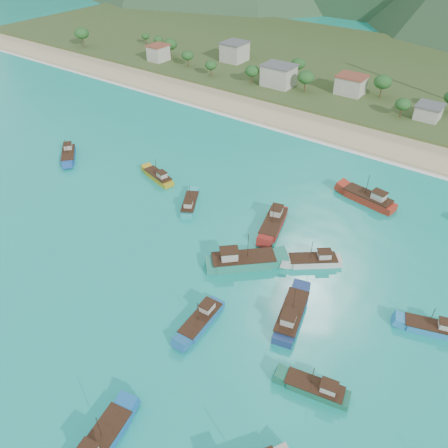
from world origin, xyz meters
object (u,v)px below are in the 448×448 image
Objects in this scene: boat_7 at (314,261)px; boat_17 at (69,155)px; boat_20 at (291,316)px; boat_12 at (368,199)px; boat_14 at (432,328)px; boat_0 at (242,261)px; boat_11 at (99,446)px; boat_23 at (273,224)px; boat_3 at (158,177)px; boat_18 at (190,205)px; boat_9 at (201,320)px; boat_6 at (315,389)px.

boat_7 is 73.32m from boat_17.
boat_7 is at bearing 88.11° from boat_20.
boat_12 reaches higher than boat_7.
boat_17 is (-96.35, 3.95, 0.12)m from boat_14.
boat_0 is 1.29× the size of boat_14.
boat_11 is 54.08m from boat_23.
boat_11 is 82.53m from boat_17.
boat_11 is at bearing 133.88° from boat_7.
boat_23 is (-12.30, 5.60, 0.20)m from boat_7.
boat_0 is at bearing -97.31° from boat_3.
boat_7 is at bearing -31.73° from boat_18.
boat_9 reaches higher than boat_18.
boat_9 is 1.02× the size of boat_17.
boat_18 reaches higher than boat_6.
boat_6 is (58.01, -30.49, -0.04)m from boat_3.
boat_11 reaches higher than boat_18.
boat_6 is at bearing 12.65° from boat_0.
boat_3 is 69.33m from boat_14.
boat_3 is 46.03m from boat_7.
boat_17 reaches higher than boat_7.
boat_9 is (-8.68, -24.16, -0.02)m from boat_7.
boat_3 is 0.87× the size of boat_11.
boat_6 is 0.80× the size of boat_20.
boat_18 is 19.84m from boat_23.
boat_0 is 1.24× the size of boat_9.
boat_7 reaches higher than boat_18.
boat_20 reaches higher than boat_17.
boat_0 reaches higher than boat_6.
boat_20 is 0.97× the size of boat_23.
boat_6 is 89.24m from boat_17.
boat_20 is (-9.27, 9.78, 0.25)m from boat_6.
boat_0 reaches higher than boat_12.
boat_18 is at bearing -93.76° from boat_3.
boat_23 is (33.35, -0.30, 0.24)m from boat_3.
boat_20 is at bearing -144.93° from boat_9.
boat_20 reaches higher than boat_6.
boat_23 is at bearing 136.14° from boat_17.
boat_14 is at bearing 45.66° from boat_11.
boat_20 reaches higher than boat_7.
boat_6 is 1.00× the size of boat_14.
boat_17 is 0.79× the size of boat_23.
boat_12 is (0.77, 26.57, 0.25)m from boat_7.
boat_17 is 61.25m from boat_23.
boat_18 is 0.78× the size of boat_23.
boat_14 is at bearing -150.42° from boat_9.
boat_9 is at bearing 110.45° from boat_17.
boat_14 is 36.50m from boat_23.
boat_18 is (-22.93, 25.22, -0.04)m from boat_9.
boat_6 is (23.36, -16.09, -0.45)m from boat_0.
boat_14 is 54.83m from boat_18.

